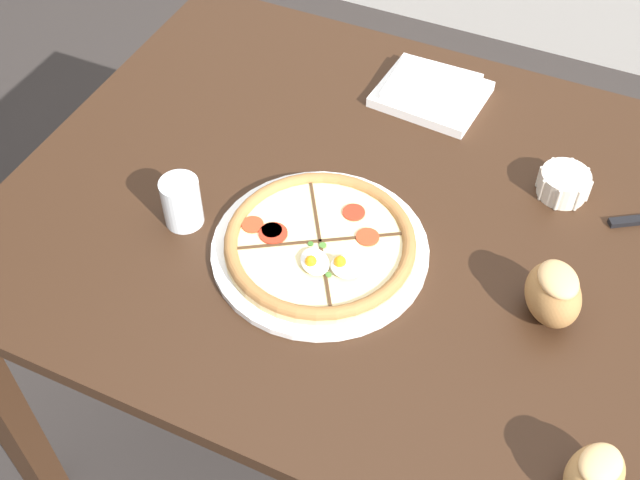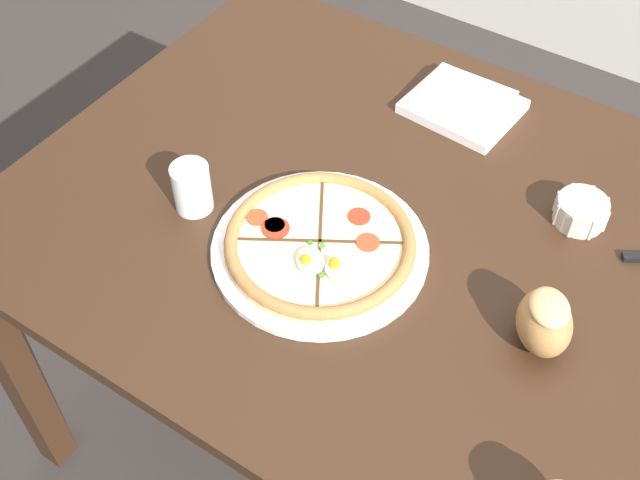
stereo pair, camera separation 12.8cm
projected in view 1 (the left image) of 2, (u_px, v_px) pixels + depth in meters
The scene contains 8 objects.
ground_plane at pixel (360, 425), 1.94m from camera, with size 12.00×12.00×0.00m, color #2D2826.
dining_table at pixel (374, 248), 1.44m from camera, with size 1.26×0.98×0.76m.
pizza at pixel (320, 245), 1.29m from camera, with size 0.35×0.35×0.05m.
ramekin_bowl at pixel (564, 183), 1.38m from camera, with size 0.09×0.09×0.05m.
napkin_folded at pixel (431, 92), 1.56m from camera, with size 0.21×0.18×0.04m.
bread_piece_near at pixel (595, 474), 1.01m from camera, with size 0.10×0.11×0.08m.
bread_piece_mid at pixel (554, 293), 1.19m from camera, with size 0.12×0.13×0.10m.
water_glass at pixel (182, 204), 1.32m from camera, with size 0.07×0.07×0.09m.
Camera 1 is at (0.30, -0.89, 1.75)m, focal length 45.00 mm.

